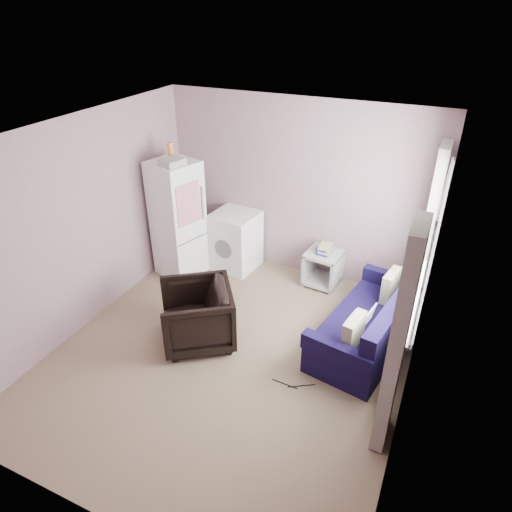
{
  "coord_description": "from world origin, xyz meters",
  "views": [
    {
      "loc": [
        1.91,
        -3.5,
        3.59
      ],
      "look_at": [
        0.05,
        0.6,
        1.0
      ],
      "focal_mm": 32.0,
      "sensor_mm": 36.0,
      "label": 1
    }
  ],
  "objects_px": {
    "sofa": "(371,326)",
    "side_table": "(323,266)",
    "armchair": "(197,313)",
    "washing_machine": "(235,239)",
    "fridge": "(178,219)"
  },
  "relations": [
    {
      "from": "armchair",
      "to": "side_table",
      "type": "xyz_separation_m",
      "value": [
        0.97,
        1.79,
        -0.11
      ]
    },
    {
      "from": "armchair",
      "to": "side_table",
      "type": "height_order",
      "value": "armchair"
    },
    {
      "from": "washing_machine",
      "to": "side_table",
      "type": "distance_m",
      "value": 1.35
    },
    {
      "from": "armchair",
      "to": "sofa",
      "type": "xyz_separation_m",
      "value": [
        1.86,
        0.75,
        -0.12
      ]
    },
    {
      "from": "fridge",
      "to": "washing_machine",
      "type": "xyz_separation_m",
      "value": [
        0.66,
        0.46,
        -0.4
      ]
    },
    {
      "from": "armchair",
      "to": "washing_machine",
      "type": "xyz_separation_m",
      "value": [
        -0.37,
        1.73,
        0.04
      ]
    },
    {
      "from": "armchair",
      "to": "fridge",
      "type": "xyz_separation_m",
      "value": [
        -1.03,
        1.27,
        0.45
      ]
    },
    {
      "from": "armchair",
      "to": "fridge",
      "type": "height_order",
      "value": "fridge"
    },
    {
      "from": "fridge",
      "to": "side_table",
      "type": "relative_size",
      "value": 3.03
    },
    {
      "from": "armchair",
      "to": "washing_machine",
      "type": "distance_m",
      "value": 1.77
    },
    {
      "from": "fridge",
      "to": "washing_machine",
      "type": "distance_m",
      "value": 0.9
    },
    {
      "from": "fridge",
      "to": "sofa",
      "type": "distance_m",
      "value": 3.0
    },
    {
      "from": "side_table",
      "to": "sofa",
      "type": "xyz_separation_m",
      "value": [
        0.89,
        -1.04,
        -0.01
      ]
    },
    {
      "from": "side_table",
      "to": "sofa",
      "type": "relative_size",
      "value": 0.34
    },
    {
      "from": "sofa",
      "to": "side_table",
      "type": "bearing_deg",
      "value": 141.03
    }
  ]
}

